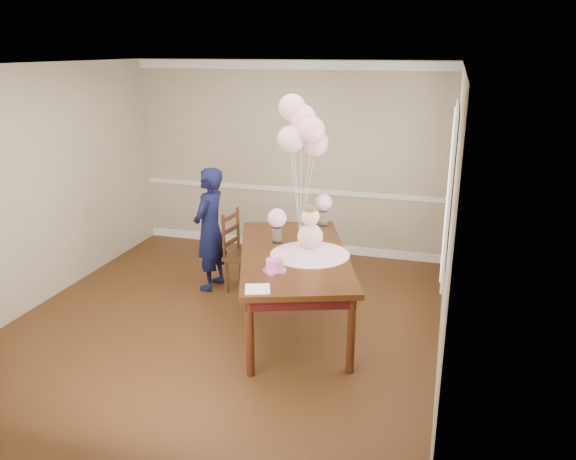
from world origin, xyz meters
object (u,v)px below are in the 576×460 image
Objects in this scene: dining_table_top at (294,255)px; woman at (210,229)px; birthday_cake at (274,265)px; dining_chair_seat at (246,256)px.

woman is (-1.24, 0.65, -0.03)m from dining_table_top.
birthday_cake is 1.50m from dining_chair_seat.
dining_chair_seat is (-0.80, 0.69, -0.35)m from dining_table_top.
woman reaches higher than birthday_cake.
dining_table_top is 13.33× the size of birthday_cake.
dining_table_top is 0.54m from birthday_cake.
dining_chair_seat is at bearing 120.04° from dining_table_top.
woman reaches higher than dining_chair_seat.
dining_chair_seat is at bearing 100.26° from woman.
dining_table_top is at bearing 67.53° from woman.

